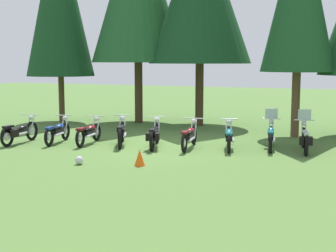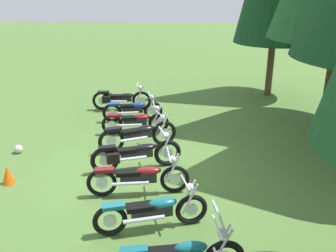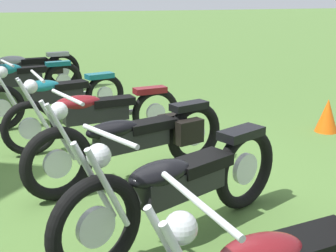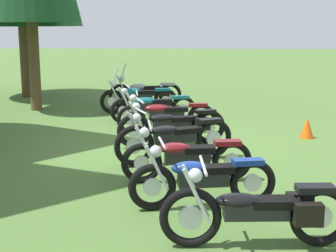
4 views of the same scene
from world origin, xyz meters
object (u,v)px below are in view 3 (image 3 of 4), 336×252
motorcycle_8 (25,68)px  traffic_cone (327,115)px  motorcycle_5 (94,113)px  motorcycle_6 (55,94)px  motorcycle_4 (136,139)px  motorcycle_7 (17,79)px  motorcycle_3 (180,185)px

motorcycle_8 → traffic_cone: bearing=124.5°
motorcycle_5 → motorcycle_6: bearing=-80.8°
motorcycle_5 → motorcycle_8: size_ratio=1.04×
motorcycle_4 → motorcycle_7: size_ratio=1.03×
motorcycle_5 → traffic_cone: (-0.32, -3.27, -0.21)m
motorcycle_3 → motorcycle_4: size_ratio=0.96×
motorcycle_5 → motorcycle_7: size_ratio=1.05×
motorcycle_6 → motorcycle_7: 1.45m
motorcycle_4 → motorcycle_7: motorcycle_7 is taller
motorcycle_5 → traffic_cone: 3.29m
motorcycle_6 → motorcycle_8: size_ratio=0.98×
motorcycle_6 → motorcycle_7: size_ratio=1.00×
motorcycle_3 → traffic_cone: 3.66m
motorcycle_5 → motorcycle_4: bearing=93.4°
traffic_cone → motorcycle_3: bearing=126.6°
motorcycle_4 → traffic_cone: (0.89, -3.00, -0.21)m
motorcycle_5 → traffic_cone: size_ratio=4.90×
motorcycle_6 → motorcycle_8: (2.50, 0.44, 0.03)m
motorcycle_6 → motorcycle_4: bearing=88.9°
motorcycle_3 → motorcycle_7: 5.29m
motorcycle_3 → motorcycle_7: (5.12, 1.33, -0.00)m
motorcycle_3 → motorcycle_5: motorcycle_3 is taller
motorcycle_3 → motorcycle_7: bearing=-100.5°
motorcycle_3 → motorcycle_6: motorcycle_3 is taller
motorcycle_7 → traffic_cone: motorcycle_7 is taller
motorcycle_8 → motorcycle_5: bearing=92.3°
motorcycle_4 → motorcycle_5: (1.22, 0.27, -0.00)m
motorcycle_6 → motorcycle_3: bearing=84.8°
motorcycle_8 → motorcycle_6: bearing=89.4°
motorcycle_4 → motorcycle_8: motorcycle_8 is taller
traffic_cone → motorcycle_7: bearing=55.3°
motorcycle_5 → motorcycle_6: (1.29, 0.42, -0.01)m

